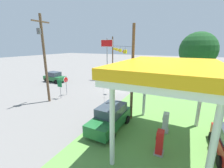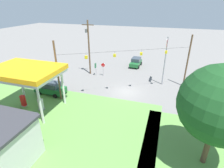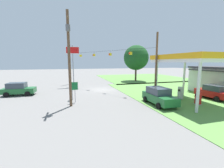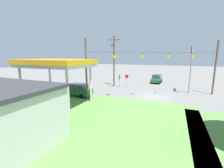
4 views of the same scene
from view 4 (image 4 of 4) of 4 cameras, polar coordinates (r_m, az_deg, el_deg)
The scene contains 12 objects.
ground_plane at distance 23.10m, azimuth 15.47°, elevation -4.69°, with size 160.00×160.00×0.00m, color slate.
gas_station_canopy at distance 19.33m, azimuth -20.59°, elevation 7.19°, with size 8.21×5.89×5.55m.
fuel_pump_near at distance 19.11m, azimuth -16.75°, elevation -5.61°, with size 0.71×0.56×1.58m.
fuel_pump_far at distance 20.92m, azimuth -22.56°, elevation -4.59°, with size 0.71×0.56×1.58m.
car_at_pumps_front at distance 23.01m, azimuth -13.09°, elevation -2.14°, with size 4.62×2.18×1.90m.
car_at_pumps_rear at distance 17.14m, azimuth -28.51°, elevation -7.73°, with size 4.13×2.26×1.81m.
car_on_crossroad at distance 35.04m, azimuth 16.62°, elevation 1.95°, with size 2.26×4.23×1.82m.
stop_sign_roadside at distance 28.79m, azimuth 5.64°, elevation 2.32°, with size 0.80×0.08×2.50m.
stop_sign_overhead at distance 26.79m, azimuth 28.00°, elevation 8.86°, with size 0.22×2.44×7.83m.
route_sign at distance 29.00m, azimuth 2.88°, elevation 2.21°, with size 0.10×0.70×2.40m.
utility_pole_main at distance 29.67m, azimuth 0.70°, elevation 9.71°, with size 2.20×0.44×9.79m.
signal_span_gantry at distance 22.38m, azimuth 16.04°, elevation 6.54°, with size 16.87×10.24×8.25m.
Camera 4 is at (-2.67, 22.16, 5.95)m, focal length 24.00 mm.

